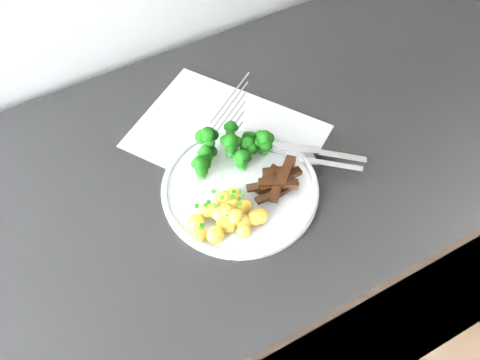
{
  "coord_description": "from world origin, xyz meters",
  "views": [
    {
      "loc": [
        -0.43,
        1.15,
        1.69
      ],
      "look_at": [
        -0.18,
        1.61,
        0.96
      ],
      "focal_mm": 41.34,
      "sensor_mm": 36.0,
      "label": 1
    }
  ],
  "objects_px": {
    "beef_strips": "(277,182)",
    "fork": "(317,161)",
    "plate": "(240,188)",
    "potatoes": "(229,216)",
    "counter": "(259,271)",
    "broccoli": "(233,146)",
    "recipe_paper": "(227,136)",
    "knife": "(325,154)"
  },
  "relations": [
    {
      "from": "plate",
      "to": "beef_strips",
      "type": "bearing_deg",
      "value": -26.6
    },
    {
      "from": "recipe_paper",
      "to": "fork",
      "type": "bearing_deg",
      "value": -53.3
    },
    {
      "from": "broccoli",
      "to": "potatoes",
      "type": "xyz_separation_m",
      "value": [
        -0.07,
        -0.11,
        -0.02
      ]
    },
    {
      "from": "broccoli",
      "to": "counter",
      "type": "bearing_deg",
      "value": -6.24
    },
    {
      "from": "broccoli",
      "to": "fork",
      "type": "bearing_deg",
      "value": -34.16
    },
    {
      "from": "potatoes",
      "to": "fork",
      "type": "bearing_deg",
      "value": 8.4
    },
    {
      "from": "beef_strips",
      "to": "fork",
      "type": "xyz_separation_m",
      "value": [
        0.08,
        0.01,
        -0.0
      ]
    },
    {
      "from": "broccoli",
      "to": "knife",
      "type": "distance_m",
      "value": 0.16
    },
    {
      "from": "counter",
      "to": "plate",
      "type": "relative_size",
      "value": 9.54
    },
    {
      "from": "counter",
      "to": "potatoes",
      "type": "bearing_deg",
      "value": -142.18
    },
    {
      "from": "recipe_paper",
      "to": "counter",
      "type": "bearing_deg",
      "value": -53.05
    },
    {
      "from": "fork",
      "to": "knife",
      "type": "relative_size",
      "value": 0.79
    },
    {
      "from": "plate",
      "to": "potatoes",
      "type": "relative_size",
      "value": 2.08
    },
    {
      "from": "counter",
      "to": "broccoli",
      "type": "distance_m",
      "value": 0.51
    },
    {
      "from": "beef_strips",
      "to": "potatoes",
      "type": "bearing_deg",
      "value": -168.7
    },
    {
      "from": "plate",
      "to": "potatoes",
      "type": "bearing_deg",
      "value": -134.2
    },
    {
      "from": "counter",
      "to": "plate",
      "type": "xyz_separation_m",
      "value": [
        -0.08,
        -0.05,
        0.47
      ]
    },
    {
      "from": "counter",
      "to": "fork",
      "type": "xyz_separation_m",
      "value": [
        0.05,
        -0.07,
        0.48
      ]
    },
    {
      "from": "plate",
      "to": "beef_strips",
      "type": "distance_m",
      "value": 0.06
    },
    {
      "from": "beef_strips",
      "to": "broccoli",
      "type": "bearing_deg",
      "value": 111.78
    },
    {
      "from": "recipe_paper",
      "to": "plate",
      "type": "height_order",
      "value": "plate"
    },
    {
      "from": "counter",
      "to": "recipe_paper",
      "type": "distance_m",
      "value": 0.48
    },
    {
      "from": "plate",
      "to": "broccoli",
      "type": "relative_size",
      "value": 1.73
    },
    {
      "from": "beef_strips",
      "to": "knife",
      "type": "xyz_separation_m",
      "value": [
        0.11,
        0.02,
        -0.01
      ]
    },
    {
      "from": "broccoli",
      "to": "potatoes",
      "type": "relative_size",
      "value": 1.21
    },
    {
      "from": "potatoes",
      "to": "fork",
      "type": "distance_m",
      "value": 0.19
    },
    {
      "from": "potatoes",
      "to": "fork",
      "type": "relative_size",
      "value": 0.99
    },
    {
      "from": "broccoli",
      "to": "potatoes",
      "type": "height_order",
      "value": "broccoli"
    },
    {
      "from": "plate",
      "to": "potatoes",
      "type": "height_order",
      "value": "potatoes"
    },
    {
      "from": "plate",
      "to": "broccoli",
      "type": "bearing_deg",
      "value": 72.18
    },
    {
      "from": "broccoli",
      "to": "knife",
      "type": "height_order",
      "value": "broccoli"
    },
    {
      "from": "plate",
      "to": "beef_strips",
      "type": "height_order",
      "value": "beef_strips"
    },
    {
      "from": "recipe_paper",
      "to": "potatoes",
      "type": "height_order",
      "value": "potatoes"
    },
    {
      "from": "recipe_paper",
      "to": "knife",
      "type": "height_order",
      "value": "knife"
    },
    {
      "from": "potatoes",
      "to": "broccoli",
      "type": "bearing_deg",
      "value": 58.72
    },
    {
      "from": "beef_strips",
      "to": "counter",
      "type": "bearing_deg",
      "value": 70.04
    },
    {
      "from": "plate",
      "to": "broccoli",
      "type": "distance_m",
      "value": 0.07
    },
    {
      "from": "counter",
      "to": "broccoli",
      "type": "bearing_deg",
      "value": 173.76
    },
    {
      "from": "recipe_paper",
      "to": "fork",
      "type": "height_order",
      "value": "fork"
    },
    {
      "from": "recipe_paper",
      "to": "potatoes",
      "type": "xyz_separation_m",
      "value": [
        -0.08,
        -0.16,
        0.02
      ]
    },
    {
      "from": "fork",
      "to": "knife",
      "type": "height_order",
      "value": "fork"
    },
    {
      "from": "counter",
      "to": "beef_strips",
      "type": "distance_m",
      "value": 0.49
    }
  ]
}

